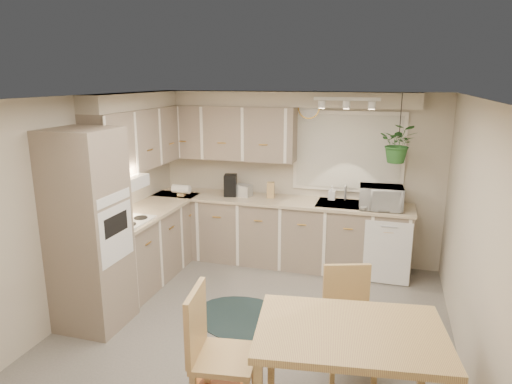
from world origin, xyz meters
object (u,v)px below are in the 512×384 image
(chair_left, at_px, (225,354))
(chair_back, at_px, (350,324))
(microwave, at_px, (381,195))
(dining_table, at_px, (348,381))
(braided_rug, at_px, (247,319))

(chair_left, xyz_separation_m, chair_back, (0.88, 0.79, -0.04))
(microwave, bearing_deg, dining_table, -96.25)
(chair_back, bearing_deg, microwave, -112.80)
(chair_back, bearing_deg, dining_table, 75.31)
(chair_back, height_order, microwave, microwave)
(braided_rug, height_order, microwave, microwave)
(braided_rug, bearing_deg, microwave, 49.77)
(dining_table, bearing_deg, microwave, 87.70)
(dining_table, distance_m, braided_rug, 1.84)
(braided_rug, bearing_deg, dining_table, -48.04)
(dining_table, bearing_deg, braided_rug, 131.96)
(chair_left, bearing_deg, braided_rug, -177.09)
(dining_table, height_order, chair_back, chair_back)
(dining_table, height_order, chair_left, chair_left)
(dining_table, bearing_deg, chair_left, -174.62)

